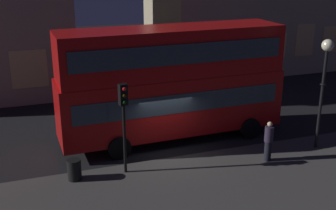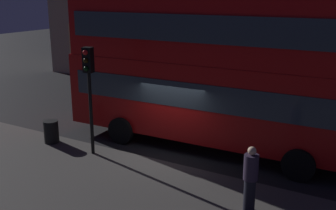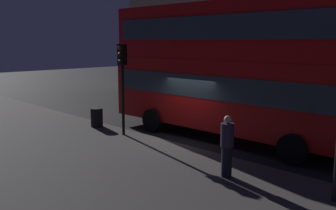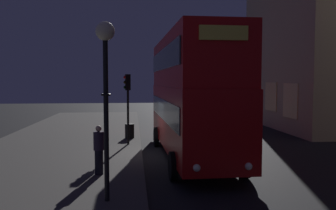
# 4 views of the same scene
# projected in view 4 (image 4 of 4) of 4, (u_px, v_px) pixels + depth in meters

# --- Properties ---
(ground_plane) EXTENTS (80.00, 80.00, 0.00)m
(ground_plane) POSITION_uv_depth(u_px,v_px,m) (161.00, 155.00, 16.86)
(ground_plane) COLOR black
(sidewalk_slab) EXTENTS (44.00, 8.28, 0.12)m
(sidewalk_slab) POSITION_uv_depth(u_px,v_px,m) (53.00, 156.00, 16.37)
(sidewalk_slab) COLOR #423F3D
(sidewalk_slab) RESTS_ON ground
(building_with_clock) EXTENTS (12.33, 8.77, 15.48)m
(building_with_clock) POSITION_uv_depth(u_px,v_px,m) (328.00, 25.00, 26.34)
(building_with_clock) COLOR tan
(building_with_clock) RESTS_ON ground
(double_decker_bus) EXTENTS (10.94, 3.06, 5.48)m
(double_decker_bus) POSITION_uv_depth(u_px,v_px,m) (191.00, 91.00, 16.05)
(double_decker_bus) COLOR #B20F0F
(double_decker_bus) RESTS_ON ground
(traffic_light_near_kerb) EXTENTS (0.36, 0.38, 3.76)m
(traffic_light_near_kerb) POSITION_uv_depth(u_px,v_px,m) (128.00, 94.00, 18.80)
(traffic_light_near_kerb) COLOR black
(traffic_light_near_kerb) RESTS_ON sidewalk_slab
(street_lamp) EXTENTS (0.53, 0.53, 5.04)m
(street_lamp) POSITION_uv_depth(u_px,v_px,m) (106.00, 66.00, 9.77)
(street_lamp) COLOR black
(street_lamp) RESTS_ON sidewalk_slab
(pedestrian) EXTENTS (0.38, 0.38, 1.79)m
(pedestrian) POSITION_uv_depth(u_px,v_px,m) (99.00, 149.00, 12.80)
(pedestrian) COLOR black
(pedestrian) RESTS_ON sidewalk_slab
(litter_bin) EXTENTS (0.55, 0.55, 0.85)m
(litter_bin) POSITION_uv_depth(u_px,v_px,m) (130.00, 131.00, 21.01)
(litter_bin) COLOR black
(litter_bin) RESTS_ON sidewalk_slab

